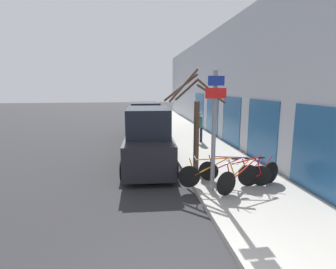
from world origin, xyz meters
The scene contains 11 objects.
ground_plane centered at (0.00, 11.20, 0.00)m, with size 80.00×80.00×0.00m, color #28282B.
sidewalk_curb centered at (2.60, 14.00, 0.07)m, with size 3.20×32.00×0.15m.
building_facade centered at (4.35, 13.92, 3.21)m, with size 0.23×32.00×6.50m.
signpost centered at (1.47, 4.15, 1.98)m, with size 0.58×0.14×3.40m.
bicycle_0 centered at (2.58, 4.08, 0.55)m, with size 2.34×1.02×0.94m.
bicycle_1 centered at (1.74, 4.37, 0.54)m, with size 2.47×0.44×0.91m.
bicycle_2 centered at (2.29, 4.60, 0.52)m, with size 2.01×0.94×0.87m.
parked_car_0 centered at (-0.20, 7.11, 1.05)m, with size 2.10×4.81×2.34m.
parked_car_1 centered at (-0.06, 12.86, 1.01)m, with size 2.05×4.74×2.21m.
pedestrian_near centered at (2.74, 10.78, 1.07)m, with size 0.41×0.35×1.60m.
street_tree centered at (1.45, 6.26, 1.90)m, with size 2.22×2.09×3.59m.
Camera 1 is at (-0.78, -2.84, 3.12)m, focal length 28.00 mm.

